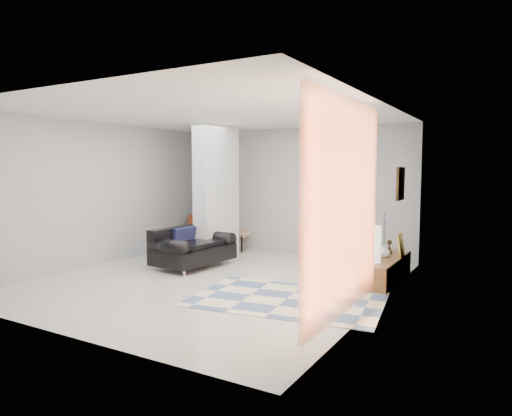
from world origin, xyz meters
The scene contains 17 objects.
floor centered at (0.00, 0.00, 0.00)m, with size 6.00×6.00×0.00m, color beige.
ceiling centered at (0.00, 0.00, 2.80)m, with size 6.00×6.00×0.00m, color white.
wall_back centered at (0.00, 3.00, 1.40)m, with size 6.00×6.00×0.00m, color #ACAEB0.
wall_front centered at (0.00, -3.00, 1.40)m, with size 6.00×6.00×0.00m, color #ACAEB0.
wall_left centered at (-2.75, 0.00, 1.40)m, with size 6.00×6.00×0.00m, color #ACAEB0.
wall_right centered at (2.75, 0.00, 1.40)m, with size 6.00×6.00×0.00m, color #ACAEB0.
partition_column centered at (-1.10, 1.60, 1.40)m, with size 0.35×1.20×2.80m, color silver.
hallway_door centered at (-2.10, 2.96, 1.02)m, with size 0.85×0.06×2.04m, color white.
curtain centered at (2.67, -1.15, 1.45)m, with size 2.55×2.55×0.00m, color #FB7842.
wall_art centered at (2.72, 1.39, 1.65)m, with size 0.04×0.45×0.55m, color #3B2610.
media_console centered at (2.52, 1.39, 0.20)m, with size 0.45×1.77×0.80m.
loveseat centered at (-1.06, 0.67, 0.36)m, with size 1.05×1.65×0.76m.
daybed centered at (-1.93, 2.62, 0.42)m, with size 1.86×1.06×0.77m.
area_rug centered at (1.55, -0.44, 0.01)m, with size 2.71×1.81×0.01m, color beige.
cylinder_lamp centered at (2.50, 0.89, 0.70)m, with size 0.11×0.11×0.59m, color white.
bronze_figurine centered at (2.47, 1.78, 0.52)m, with size 0.12×0.12×0.24m, color #342317, non-canonical shape.
vase centered at (2.47, 1.41, 0.51)m, with size 0.21×0.21×0.22m, color white.
Camera 1 is at (4.41, -6.28, 1.89)m, focal length 32.00 mm.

